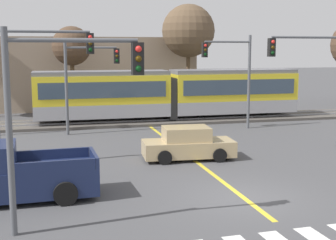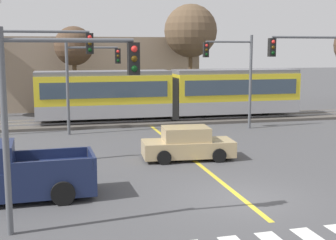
{
  "view_description": "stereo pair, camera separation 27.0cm",
  "coord_description": "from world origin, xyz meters",
  "px_view_note": "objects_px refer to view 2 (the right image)",
  "views": [
    {
      "loc": [
        -6.35,
        -14.33,
        5.09
      ],
      "look_at": [
        -0.73,
        7.79,
        1.6
      ],
      "focal_mm": 50.0,
      "sensor_mm": 36.0,
      "label": 1
    },
    {
      "loc": [
        -6.09,
        -14.39,
        5.09
      ],
      "look_at": [
        -0.73,
        7.79,
        1.6
      ],
      "focal_mm": 50.0,
      "sensor_mm": 36.0,
      "label": 2
    }
  ],
  "objects_px": {
    "traffic_light_mid_right": "(318,69)",
    "traffic_light_near_left": "(54,97)",
    "sedan_crossing": "(188,144)",
    "traffic_light_far_right": "(235,68)",
    "bare_tree_east": "(191,31)",
    "bare_tree_west": "(74,47)",
    "traffic_light_mid_left": "(30,71)",
    "traffic_light_far_left": "(86,72)",
    "pickup_truck": "(9,176)",
    "light_rail_tram": "(171,92)"
  },
  "relations": [
    {
      "from": "sedan_crossing",
      "to": "traffic_light_near_left",
      "type": "distance_m",
      "value": 10.0
    },
    {
      "from": "traffic_light_near_left",
      "to": "traffic_light_mid_left",
      "type": "relative_size",
      "value": 0.92
    },
    {
      "from": "traffic_light_far_right",
      "to": "bare_tree_east",
      "type": "relative_size",
      "value": 0.69
    },
    {
      "from": "traffic_light_mid_right",
      "to": "bare_tree_west",
      "type": "relative_size",
      "value": 0.91
    },
    {
      "from": "pickup_truck",
      "to": "traffic_light_far_left",
      "type": "height_order",
      "value": "traffic_light_far_left"
    },
    {
      "from": "bare_tree_west",
      "to": "traffic_light_mid_right",
      "type": "bearing_deg",
      "value": -52.57
    },
    {
      "from": "traffic_light_mid_right",
      "to": "traffic_light_far_right",
      "type": "relative_size",
      "value": 1.04
    },
    {
      "from": "traffic_light_near_left",
      "to": "bare_tree_west",
      "type": "bearing_deg",
      "value": 86.28
    },
    {
      "from": "traffic_light_mid_right",
      "to": "traffic_light_mid_left",
      "type": "xyz_separation_m",
      "value": [
        -14.01,
        -0.39,
        0.07
      ]
    },
    {
      "from": "light_rail_tram",
      "to": "traffic_light_mid_right",
      "type": "height_order",
      "value": "traffic_light_mid_right"
    },
    {
      "from": "traffic_light_mid_right",
      "to": "bare_tree_west",
      "type": "xyz_separation_m",
      "value": [
        -11.5,
        15.02,
        1.17
      ]
    },
    {
      "from": "pickup_truck",
      "to": "light_rail_tram",
      "type": "bearing_deg",
      "value": 58.61
    },
    {
      "from": "traffic_light_mid_right",
      "to": "traffic_light_near_left",
      "type": "xyz_separation_m",
      "value": [
        -13.01,
        -8.32,
        -0.28
      ]
    },
    {
      "from": "traffic_light_far_left",
      "to": "pickup_truck",
      "type": "bearing_deg",
      "value": -105.83
    },
    {
      "from": "light_rail_tram",
      "to": "traffic_light_mid_right",
      "type": "xyz_separation_m",
      "value": [
        5.06,
        -10.38,
        2.02
      ]
    },
    {
      "from": "bare_tree_east",
      "to": "bare_tree_west",
      "type": "bearing_deg",
      "value": -176.77
    },
    {
      "from": "light_rail_tram",
      "to": "pickup_truck",
      "type": "distance_m",
      "value": 18.3
    },
    {
      "from": "traffic_light_mid_right",
      "to": "traffic_light_far_right",
      "type": "height_order",
      "value": "traffic_light_mid_right"
    },
    {
      "from": "traffic_light_far_left",
      "to": "traffic_light_near_left",
      "type": "relative_size",
      "value": 1.01
    },
    {
      "from": "sedan_crossing",
      "to": "light_rail_tram",
      "type": "bearing_deg",
      "value": 79.76
    },
    {
      "from": "traffic_light_far_right",
      "to": "bare_tree_east",
      "type": "height_order",
      "value": "bare_tree_east"
    },
    {
      "from": "sedan_crossing",
      "to": "traffic_light_mid_left",
      "type": "xyz_separation_m",
      "value": [
        -6.91,
        0.49,
        3.44
      ]
    },
    {
      "from": "traffic_light_near_left",
      "to": "bare_tree_east",
      "type": "relative_size",
      "value": 0.65
    },
    {
      "from": "sedan_crossing",
      "to": "bare_tree_west",
      "type": "height_order",
      "value": "bare_tree_west"
    },
    {
      "from": "traffic_light_near_left",
      "to": "traffic_light_mid_left",
      "type": "xyz_separation_m",
      "value": [
        -0.99,
        7.93,
        0.35
      ]
    },
    {
      "from": "sedan_crossing",
      "to": "bare_tree_east",
      "type": "height_order",
      "value": "bare_tree_east"
    },
    {
      "from": "sedan_crossing",
      "to": "bare_tree_west",
      "type": "distance_m",
      "value": 17.11
    },
    {
      "from": "sedan_crossing",
      "to": "traffic_light_mid_left",
      "type": "relative_size",
      "value": 0.7
    },
    {
      "from": "light_rail_tram",
      "to": "bare_tree_west",
      "type": "bearing_deg",
      "value": 144.24
    },
    {
      "from": "traffic_light_mid_right",
      "to": "traffic_light_near_left",
      "type": "relative_size",
      "value": 1.09
    },
    {
      "from": "pickup_truck",
      "to": "traffic_light_near_left",
      "type": "height_order",
      "value": "traffic_light_near_left"
    },
    {
      "from": "traffic_light_near_left",
      "to": "pickup_truck",
      "type": "bearing_deg",
      "value": 116.62
    },
    {
      "from": "traffic_light_mid_left",
      "to": "bare_tree_west",
      "type": "relative_size",
      "value": 0.91
    },
    {
      "from": "light_rail_tram",
      "to": "traffic_light_far_left",
      "type": "relative_size",
      "value": 3.25
    },
    {
      "from": "sedan_crossing",
      "to": "traffic_light_far_right",
      "type": "distance_m",
      "value": 9.46
    },
    {
      "from": "traffic_light_far_left",
      "to": "traffic_light_near_left",
      "type": "distance_m",
      "value": 15.27
    },
    {
      "from": "traffic_light_mid_left",
      "to": "bare_tree_west",
      "type": "distance_m",
      "value": 15.65
    },
    {
      "from": "traffic_light_mid_left",
      "to": "traffic_light_mid_right",
      "type": "bearing_deg",
      "value": 1.6
    },
    {
      "from": "traffic_light_far_left",
      "to": "traffic_light_mid_right",
      "type": "relative_size",
      "value": 0.92
    },
    {
      "from": "traffic_light_mid_left",
      "to": "traffic_light_far_left",
      "type": "bearing_deg",
      "value": 68.5
    },
    {
      "from": "traffic_light_mid_right",
      "to": "light_rail_tram",
      "type": "bearing_deg",
      "value": 115.98
    },
    {
      "from": "traffic_light_far_left",
      "to": "bare_tree_east",
      "type": "xyz_separation_m",
      "value": [
        8.98,
        8.71,
        2.8
      ]
    },
    {
      "from": "traffic_light_far_left",
      "to": "bare_tree_west",
      "type": "height_order",
      "value": "bare_tree_west"
    },
    {
      "from": "traffic_light_far_left",
      "to": "bare_tree_east",
      "type": "relative_size",
      "value": 0.66
    },
    {
      "from": "bare_tree_east",
      "to": "traffic_light_mid_right",
      "type": "bearing_deg",
      "value": -82.02
    },
    {
      "from": "light_rail_tram",
      "to": "bare_tree_east",
      "type": "bearing_deg",
      "value": 60.83
    },
    {
      "from": "traffic_light_far_right",
      "to": "bare_tree_west",
      "type": "xyz_separation_m",
      "value": [
        -9.55,
        8.63,
        1.34
      ]
    },
    {
      "from": "traffic_light_mid_right",
      "to": "bare_tree_west",
      "type": "height_order",
      "value": "bare_tree_west"
    },
    {
      "from": "sedan_crossing",
      "to": "traffic_light_far_right",
      "type": "height_order",
      "value": "traffic_light_far_right"
    },
    {
      "from": "light_rail_tram",
      "to": "traffic_light_far_left",
      "type": "xyz_separation_m",
      "value": [
        -6.1,
        -3.55,
        1.65
      ]
    }
  ]
}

